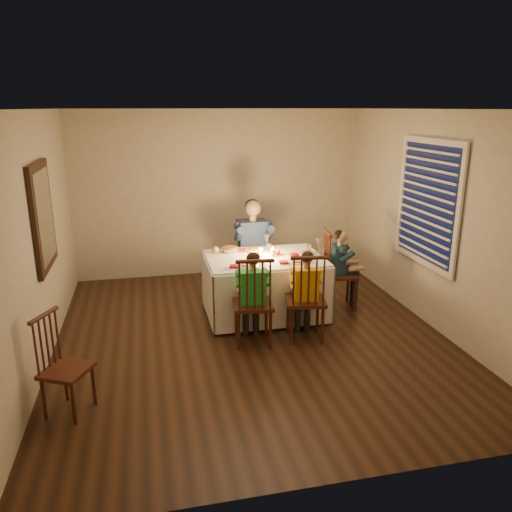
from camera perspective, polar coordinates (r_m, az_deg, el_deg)
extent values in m
plane|color=black|center=(6.01, -0.50, -9.17)|extent=(5.00, 5.00, 0.00)
cube|color=beige|center=(5.57, -23.81, 1.51)|extent=(0.02, 5.00, 2.60)
cube|color=beige|center=(6.42, 19.56, 3.82)|extent=(0.02, 5.00, 2.60)
cube|color=beige|center=(7.99, -4.32, 7.09)|extent=(4.50, 0.02, 2.60)
plane|color=white|center=(5.41, -0.57, 16.44)|extent=(5.00, 5.00, 0.00)
cube|color=white|center=(6.36, 1.01, -0.30)|extent=(1.47, 1.05, 0.04)
cube|color=white|center=(6.97, -0.06, -1.99)|extent=(1.51, 0.03, 0.73)
cube|color=white|center=(6.00, 2.21, -5.16)|extent=(1.51, 0.03, 0.73)
cube|color=white|center=(6.69, 7.19, -2.94)|extent=(0.03, 1.09, 0.73)
cube|color=white|center=(6.35, -5.54, -3.95)|extent=(0.03, 1.09, 0.73)
cylinder|color=silver|center=(6.64, -0.09, 0.71)|extent=(0.26, 0.26, 0.02)
cylinder|color=silver|center=(5.98, -0.86, -1.11)|extent=(0.26, 0.26, 0.02)
cylinder|color=silver|center=(6.16, 4.75, -0.64)|extent=(0.26, 0.26, 0.02)
cylinder|color=silver|center=(6.49, 5.87, 0.23)|extent=(0.26, 0.26, 0.02)
cylinder|color=silver|center=(6.33, 0.42, 0.27)|extent=(0.06, 0.06, 0.10)
cylinder|color=silver|center=(6.37, 1.92, 0.36)|extent=(0.06, 0.06, 0.10)
sphere|color=yellow|center=(6.53, -4.65, 0.69)|extent=(0.09, 0.09, 0.09)
sphere|color=#FF5A15|center=(6.44, 2.46, 0.45)|extent=(0.08, 0.08, 0.08)
imported|color=silver|center=(6.58, -2.98, 0.69)|extent=(0.27, 0.27, 0.06)
cube|color=black|center=(5.81, -23.22, 4.18)|extent=(0.05, 0.95, 1.15)
cube|color=white|center=(5.80, -22.95, 4.21)|extent=(0.01, 0.78, 0.98)
cube|color=#0E1438|center=(6.45, 19.12, 5.74)|extent=(0.01, 1.20, 1.40)
cube|color=white|center=(6.45, 19.00, 5.74)|extent=(0.03, 1.34, 1.54)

